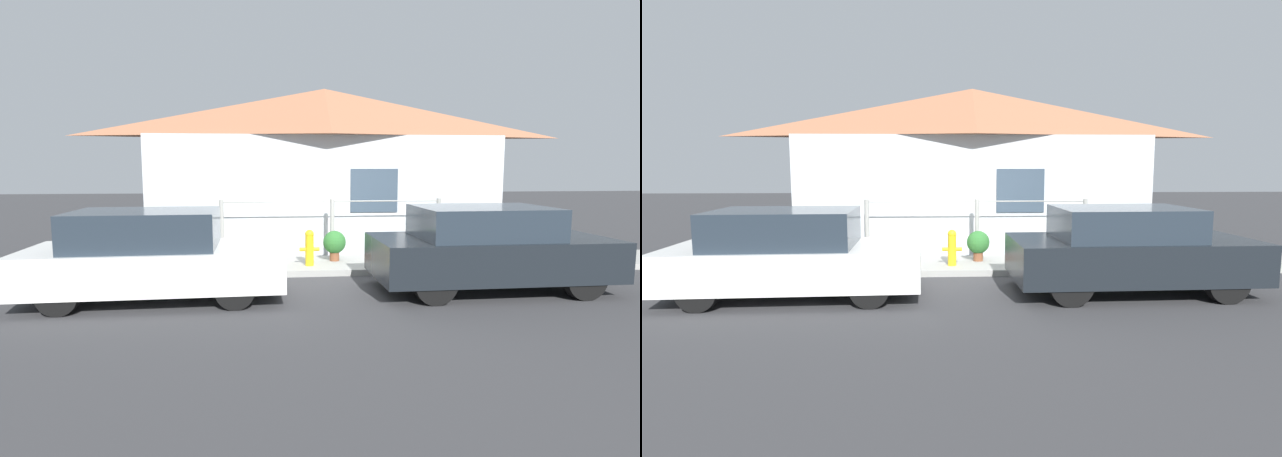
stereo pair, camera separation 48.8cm
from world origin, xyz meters
TOP-DOWN VIEW (x-y plane):
  - ground_plane at (0.00, 0.00)m, footprint 60.00×60.00m
  - sidewalk at (0.00, 0.81)m, footprint 24.00×1.62m
  - house at (0.00, 2.98)m, footprint 8.68×2.23m
  - fence at (0.00, 1.47)m, footprint 4.90×0.10m
  - car_left at (-3.21, -1.30)m, footprint 4.06×1.87m
  - car_right at (2.32, -1.30)m, footprint 4.00×1.87m
  - fire_hydrant at (-0.58, 0.52)m, footprint 0.40×0.18m
  - potted_plant_near_hydrant at (-0.02, 0.98)m, footprint 0.48×0.48m
  - potted_plant_by_fence at (-3.34, 1.04)m, footprint 0.41×0.41m
  - potted_plant_corner at (2.58, 0.91)m, footprint 0.55×0.55m

SIDE VIEW (x-z plane):
  - ground_plane at x=0.00m, z-range 0.00..0.00m
  - sidewalk at x=0.00m, z-range 0.00..0.12m
  - potted_plant_by_fence at x=-3.34m, z-range 0.13..0.64m
  - potted_plant_near_hydrant at x=-0.02m, z-range 0.18..0.82m
  - fire_hydrant at x=-0.58m, z-range 0.14..0.87m
  - potted_plant_corner at x=2.58m, z-range 0.17..0.86m
  - car_left at x=-3.21m, z-range -0.01..1.41m
  - car_right at x=2.32m, z-range 0.01..1.45m
  - fence at x=0.00m, z-range 0.18..1.46m
  - house at x=0.00m, z-range 1.19..5.17m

